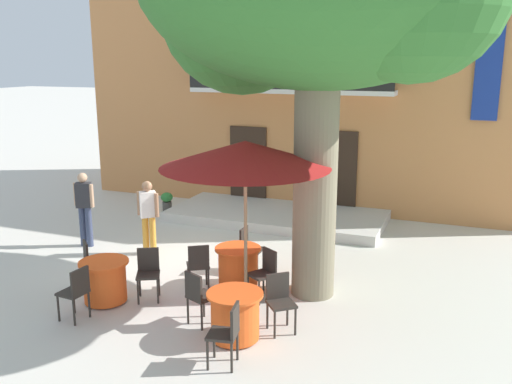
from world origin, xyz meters
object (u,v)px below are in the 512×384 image
cafe_chair_near_tree_2 (280,298)px  cafe_chair_front_1 (198,264)px  cafe_table_front (238,266)px  cafe_umbrella (245,155)px  cafe_chair_middle_2 (92,261)px  pedestrian_near_entrance (148,213)px  cafe_chair_front_0 (249,246)px  cafe_chair_middle_1 (148,270)px  cafe_table_near_tree (235,315)px  cafe_chair_middle_0 (76,290)px  cafe_chair_near_tree_1 (228,331)px  pedestrian_mid_plaza (84,205)px  cafe_chair_near_tree_0 (199,294)px  ground_planter_left (167,201)px  cafe_table_middle (105,281)px  cafe_chair_front_2 (265,271)px

cafe_chair_near_tree_2 → cafe_chair_front_1: size_ratio=1.00×
cafe_table_front → cafe_umbrella: cafe_umbrella is taller
cafe_chair_near_tree_2 → cafe_table_front: bearing=133.5°
cafe_chair_middle_2 → cafe_table_front: cafe_chair_middle_2 is taller
pedestrian_near_entrance → cafe_chair_front_0: bearing=-4.1°
cafe_chair_front_0 → cafe_chair_middle_1: bearing=-122.9°
cafe_table_near_tree → pedestrian_near_entrance: 4.34m
cafe_chair_middle_0 → cafe_chair_middle_1: 1.33m
cafe_table_front → cafe_umbrella: 2.31m
cafe_umbrella → cafe_chair_middle_2: bearing=-169.6°
cafe_chair_near_tree_1 → pedestrian_mid_plaza: bearing=145.7°
cafe_chair_front_1 → cafe_chair_near_tree_2: bearing=-25.3°
cafe_chair_middle_0 → pedestrian_near_entrance: (-0.61, 3.18, 0.39)m
cafe_chair_near_tree_0 → ground_planter_left: size_ratio=1.67×
cafe_table_near_tree → ground_planter_left: cafe_table_near_tree is taller
cafe_table_middle → cafe_umbrella: bearing=23.4°
cafe_chair_near_tree_2 → cafe_table_middle: bearing=-177.5°
cafe_chair_near_tree_1 → cafe_chair_middle_1: 2.71m
cafe_chair_middle_2 → cafe_chair_middle_0: bearing=-63.4°
cafe_table_middle → pedestrian_near_entrance: size_ratio=0.53×
cafe_chair_middle_1 → cafe_table_front: (1.27, 1.08, -0.14)m
cafe_chair_near_tree_1 → cafe_chair_middle_2: bearing=155.5°
cafe_chair_near_tree_1 → ground_planter_left: (-4.88, 6.71, -0.22)m
cafe_table_front → cafe_chair_near_tree_0: bearing=-88.7°
cafe_chair_near_tree_0 → cafe_table_middle: cafe_chair_near_tree_0 is taller
cafe_table_middle → cafe_chair_middle_2: cafe_chair_middle_2 is taller
cafe_table_front → pedestrian_mid_plaza: 4.27m
cafe_table_near_tree → pedestrian_mid_plaza: size_ratio=0.51×
cafe_chair_near_tree_1 → cafe_chair_front_0: size_ratio=1.00×
cafe_table_near_tree → cafe_chair_middle_2: cafe_chair_middle_2 is taller
cafe_table_near_tree → cafe_chair_front_0: (-0.84, 2.64, 0.14)m
ground_planter_left → cafe_chair_front_0: bearing=-41.1°
ground_planter_left → pedestrian_near_entrance: 3.52m
cafe_chair_near_tree_0 → cafe_chair_near_tree_2: (1.25, 0.32, 0.00)m
cafe_chair_near_tree_0 → cafe_table_middle: 1.95m
cafe_table_near_tree → cafe_chair_front_2: size_ratio=0.95×
cafe_chair_middle_0 → cafe_chair_front_1: size_ratio=1.00×
cafe_chair_middle_2 → cafe_chair_front_1: bearing=16.7°
cafe_chair_middle_2 → ground_planter_left: size_ratio=1.67×
cafe_chair_near_tree_2 → cafe_chair_front_0: 2.52m
cafe_chair_near_tree_1 → cafe_umbrella: bearing=105.8°
cafe_chair_near_tree_0 → cafe_table_middle: (-1.93, 0.18, -0.14)m
cafe_table_front → ground_planter_left: size_ratio=1.59×
cafe_chair_front_0 → pedestrian_mid_plaza: size_ratio=0.53×
cafe_chair_near_tree_2 → cafe_chair_near_tree_0: bearing=-165.7°
ground_planter_left → cafe_chair_front_2: bearing=-44.1°
cafe_chair_near_tree_0 → cafe_chair_middle_1: bearing=155.5°
cafe_chair_front_2 → ground_planter_left: size_ratio=1.67×
pedestrian_near_entrance → cafe_chair_near_tree_2: bearing=-31.0°
cafe_table_near_tree → cafe_chair_middle_1: size_ratio=0.95×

